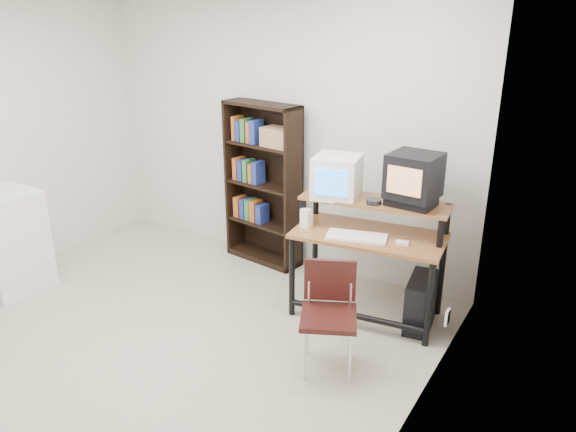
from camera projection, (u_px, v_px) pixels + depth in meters
The scene contains 17 objects.
floor at pixel (141, 349), 4.28m from camera, with size 4.00×4.00×0.01m, color #BBB09B.
back_wall at pixel (279, 132), 5.42m from camera, with size 4.00×0.01×2.60m, color silver.
right_wall at pixel (404, 248), 2.85m from camera, with size 0.01×4.00×2.60m, color silver.
computer_desk at pixel (369, 238), 4.53m from camera, with size 1.27×0.74×0.98m.
crt_monitor at pixel (337, 177), 4.58m from camera, with size 0.43×0.43×0.34m.
vcr at pixel (411, 202), 4.39m from camera, with size 0.36×0.26×0.08m, color black.
crt_tv at pixel (414, 176), 4.32m from camera, with size 0.39×0.39×0.35m.
cd_spindle at pixel (374, 202), 4.42m from camera, with size 0.12×0.12×0.05m, color #26262B.
keyboard at pixel (357, 237), 4.42m from camera, with size 0.47×0.21×0.04m, color white.
mousepad at pixel (404, 247), 4.29m from camera, with size 0.22×0.18×0.01m, color black.
mouse at pixel (402, 243), 4.30m from camera, with size 0.10×0.06×0.03m, color white.
desk_speaker at pixel (306, 218), 4.62m from camera, with size 0.08×0.07×0.17m, color white.
pc_tower at pixel (421, 302), 4.52m from camera, with size 0.20×0.45×0.42m, color black.
school_chair at pixel (329, 305), 3.95m from camera, with size 0.52×0.52×0.78m.
bookshelf at pixel (264, 181), 5.50m from camera, with size 0.83×0.37×1.60m.
mini_fridge at pixel (7, 241), 5.04m from camera, with size 0.57×0.59×0.92m.
wall_outlet at pixel (447, 317), 4.13m from camera, with size 0.02×0.08×0.12m, color beige.
Camera 1 is at (2.84, -2.54, 2.46)m, focal length 35.00 mm.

